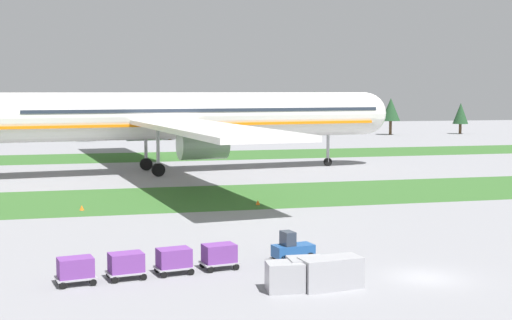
# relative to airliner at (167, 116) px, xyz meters

# --- Properties ---
(ground_plane) EXTENTS (400.00, 400.00, 0.00)m
(ground_plane) POSITION_rel_airliner_xyz_m (8.33, -57.67, -7.63)
(ground_plane) COLOR gray
(grass_strip_near) EXTENTS (320.00, 17.47, 0.01)m
(grass_strip_near) POSITION_rel_airliner_xyz_m (8.33, -23.20, -7.62)
(grass_strip_near) COLOR #336028
(grass_strip_near) RESTS_ON ground
(grass_strip_far) EXTENTS (320.00, 17.47, 0.01)m
(grass_strip_far) POSITION_rel_airliner_xyz_m (8.33, 23.74, -7.62)
(grass_strip_far) COLOR #336028
(grass_strip_far) RESTS_ON ground
(airliner) EXTENTS (65.82, 81.06, 21.30)m
(airliner) POSITION_rel_airliner_xyz_m (0.00, 0.00, 0.00)
(airliner) COLOR silver
(airliner) RESTS_ON ground
(baggage_tug) EXTENTS (2.79, 1.74, 1.97)m
(baggage_tug) POSITION_rel_airliner_xyz_m (1.91, -51.85, -6.81)
(baggage_tug) COLOR #1E4C8E
(baggage_tug) RESTS_ON ground
(cargo_dolly_lead) EXTENTS (2.43, 1.87, 1.55)m
(cargo_dolly_lead) POSITION_rel_airliner_xyz_m (-3.03, -52.74, -6.71)
(cargo_dolly_lead) COLOR #A3A3A8
(cargo_dolly_lead) RESTS_ON ground
(cargo_dolly_second) EXTENTS (2.43, 1.87, 1.55)m
(cargo_dolly_second) POSITION_rel_airliner_xyz_m (-5.89, -53.25, -6.71)
(cargo_dolly_second) COLOR #A3A3A8
(cargo_dolly_second) RESTS_ON ground
(cargo_dolly_third) EXTENTS (2.43, 1.87, 1.55)m
(cargo_dolly_third) POSITION_rel_airliner_xyz_m (-8.74, -53.76, -6.71)
(cargo_dolly_third) COLOR #A3A3A8
(cargo_dolly_third) RESTS_ON ground
(cargo_dolly_fourth) EXTENTS (2.43, 1.87, 1.55)m
(cargo_dolly_fourth) POSITION_rel_airliner_xyz_m (-11.60, -54.28, -6.71)
(cargo_dolly_fourth) COLOR #A3A3A8
(cargo_dolly_fourth) RESTS_ON ground
(uld_container_0) EXTENTS (2.13, 1.77, 1.60)m
(uld_container_0) POSITION_rel_airliner_xyz_m (-0.45, -58.34, -6.83)
(uld_container_0) COLOR #A3A3A8
(uld_container_0) RESTS_ON ground
(uld_container_1) EXTENTS (2.07, 1.68, 1.67)m
(uld_container_1) POSITION_rel_airliner_xyz_m (0.93, -57.88, -6.79)
(uld_container_1) COLOR #A3A3A8
(uld_container_1) RESTS_ON ground
(uld_container_2) EXTENTS (2.18, 1.83, 1.74)m
(uld_container_2) POSITION_rel_airliner_xyz_m (1.47, -58.52, -6.76)
(uld_container_2) COLOR #A3A3A8
(uld_container_2) RESTS_ON ground
(uld_container_3) EXTENTS (2.16, 1.81, 1.74)m
(uld_container_3) POSITION_rel_airliner_xyz_m (2.90, -58.29, -6.76)
(uld_container_3) COLOR #A3A3A8
(uld_container_3) RESTS_ON ground
(taxiway_marker_0) EXTENTS (0.44, 0.44, 0.47)m
(taxiway_marker_0) POSITION_rel_airliner_xyz_m (-11.25, -28.40, -7.39)
(taxiway_marker_0) COLOR orange
(taxiway_marker_0) RESTS_ON ground
(taxiway_marker_1) EXTENTS (0.44, 0.44, 0.48)m
(taxiway_marker_1) POSITION_rel_airliner_xyz_m (5.24, -29.21, -7.39)
(taxiway_marker_1) COLOR orange
(taxiway_marker_1) RESTS_ON ground
(distant_tree_line) EXTENTS (150.34, 10.09, 11.00)m
(distant_tree_line) POSITION_rel_airliner_xyz_m (0.77, 66.55, -0.93)
(distant_tree_line) COLOR #4C3823
(distant_tree_line) RESTS_ON ground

